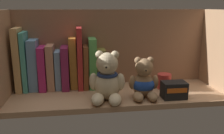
% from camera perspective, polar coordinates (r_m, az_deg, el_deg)
% --- Properties ---
extents(shelf_board, '(0.80, 0.26, 0.02)m').
position_cam_1_polar(shelf_board, '(0.95, 1.21, -6.70)').
color(shelf_board, '#A87F5B').
rests_on(shelf_board, ground).
extents(shelf_back_panel, '(0.83, 0.01, 0.33)m').
position_cam_1_polar(shelf_back_panel, '(1.04, 0.05, 4.17)').
color(shelf_back_panel, '#865F46').
rests_on(shelf_back_panel, ground).
extents(shelf_side_panel_left, '(0.02, 0.29, 0.33)m').
position_cam_1_polar(shelf_side_panel_left, '(0.93, -24.54, 1.73)').
color(shelf_side_panel_left, '#A87F5B').
rests_on(shelf_side_panel_left, ground).
extents(shelf_side_panel_right, '(0.02, 0.29, 0.33)m').
position_cam_1_polar(shelf_side_panel_right, '(1.05, 24.04, 3.05)').
color(shelf_side_panel_right, '#A87F5B').
rests_on(shelf_side_panel_right, ground).
extents(book_0, '(0.02, 0.14, 0.25)m').
position_cam_1_polar(book_0, '(1.03, -20.88, 1.83)').
color(book_0, tan).
rests_on(book_0, shelf_board).
extents(book_1, '(0.02, 0.13, 0.23)m').
position_cam_1_polar(book_1, '(1.02, -19.52, 1.45)').
color(book_1, '#49AA9E').
rests_on(book_1, shelf_board).
extents(book_2, '(0.04, 0.12, 0.20)m').
position_cam_1_polar(book_2, '(1.02, -17.82, 0.67)').
color(book_2, '#6490B8').
rests_on(book_2, shelf_board).
extents(book_3, '(0.03, 0.14, 0.17)m').
position_cam_1_polar(book_3, '(1.02, -15.84, 0.00)').
color(book_3, '#AD2265').
rests_on(book_3, shelf_board).
extents(book_4, '(0.03, 0.12, 0.18)m').
position_cam_1_polar(book_4, '(1.02, -14.12, 0.20)').
color(book_4, tan).
rests_on(book_4, shelf_board).
extents(book_5, '(0.02, 0.11, 0.16)m').
position_cam_1_polar(book_5, '(1.02, -12.48, -0.40)').
color(book_5, '#7397B8').
rests_on(book_5, shelf_board).
extents(book_6, '(0.03, 0.14, 0.17)m').
position_cam_1_polar(book_6, '(1.01, -10.88, 0.13)').
color(book_6, '#7A1F4A').
rests_on(book_6, shelf_board).
extents(book_7, '(0.03, 0.10, 0.21)m').
position_cam_1_polar(book_7, '(1.01, -9.13, 1.10)').
color(book_7, '#B47F2F').
rests_on(book_7, shelf_board).
extents(book_8, '(0.02, 0.14, 0.25)m').
position_cam_1_polar(book_8, '(1.00, -7.61, 2.31)').
color(book_8, '#B22A2A').
rests_on(book_8, shelf_board).
extents(book_9, '(0.02, 0.14, 0.17)m').
position_cam_1_polar(book_9, '(1.01, -6.25, 0.32)').
color(book_9, brown).
rests_on(book_9, shelf_board).
extents(book_10, '(0.03, 0.14, 0.20)m').
position_cam_1_polar(book_10, '(1.01, -4.69, 1.18)').
color(book_10, '#4C9A4A').
rests_on(book_10, shelf_board).
extents(book_11, '(0.04, 0.10, 0.16)m').
position_cam_1_polar(book_11, '(1.02, -2.62, -0.03)').
color(book_11, olive).
rests_on(book_11, shelf_board).
extents(teddy_bear_larger, '(0.13, 0.14, 0.18)m').
position_cam_1_polar(teddy_bear_larger, '(0.85, -1.15, -3.02)').
color(teddy_bear_larger, beige).
rests_on(teddy_bear_larger, shelf_board).
extents(teddy_bear_smaller, '(0.11, 0.12, 0.15)m').
position_cam_1_polar(teddy_bear_smaller, '(0.89, 7.49, -3.48)').
color(teddy_bear_smaller, '#93704C').
rests_on(teddy_bear_smaller, shelf_board).
extents(pillar_candle, '(0.06, 0.06, 0.06)m').
position_cam_1_polar(pillar_candle, '(1.01, 12.21, -3.28)').
color(pillar_candle, '#C63833').
rests_on(pillar_candle, shelf_board).
extents(small_product_box, '(0.09, 0.06, 0.06)m').
position_cam_1_polar(small_product_box, '(0.91, 14.39, -5.27)').
color(small_product_box, black).
rests_on(small_product_box, shelf_board).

